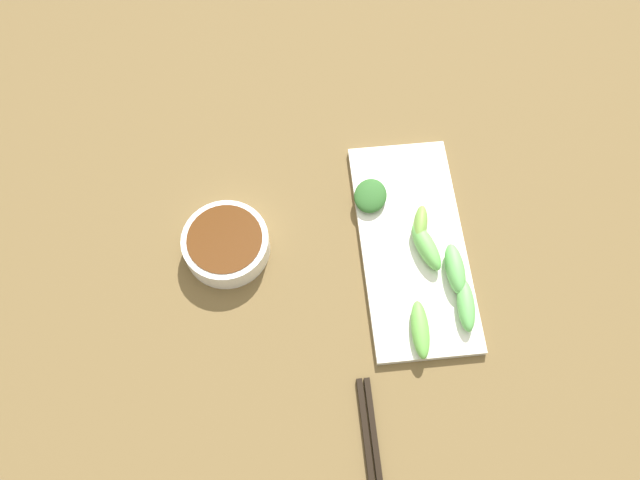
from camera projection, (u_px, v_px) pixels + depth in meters
tabletop at (342, 250)px, 0.97m from camera, size 2.10×2.10×0.02m
sauce_bowl at (226, 244)px, 0.94m from camera, size 0.13×0.13×0.04m
serving_plate at (412, 245)px, 0.96m from camera, size 0.16×0.35×0.01m
broccoli_leafy_0 at (370, 196)px, 0.98m from camera, size 0.07×0.07×0.02m
broccoli_stalk_1 at (455, 269)px, 0.92m from camera, size 0.03×0.08×0.03m
broccoli_stalk_2 at (420, 329)px, 0.89m from camera, size 0.03×0.09×0.02m
broccoli_stalk_3 at (420, 225)px, 0.95m from camera, size 0.04×0.07×0.03m
broccoli_stalk_4 at (466, 305)px, 0.90m from camera, size 0.03×0.08×0.02m
broccoli_stalk_5 at (426, 247)px, 0.94m from camera, size 0.05×0.09×0.03m
chopsticks at (372, 466)px, 0.83m from camera, size 0.02×0.23×0.01m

